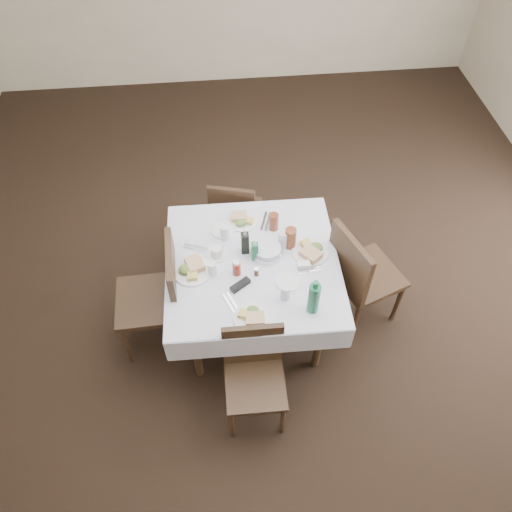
# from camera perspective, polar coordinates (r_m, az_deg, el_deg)

# --- Properties ---
(ground_plane) EXTENTS (7.00, 7.00, 0.00)m
(ground_plane) POSITION_cam_1_polar(r_m,az_deg,el_deg) (4.32, 1.40, -4.60)
(ground_plane) COLOR black
(room_shell) EXTENTS (6.04, 7.04, 2.80)m
(room_shell) POSITION_cam_1_polar(r_m,az_deg,el_deg) (3.08, 2.02, 14.06)
(room_shell) COLOR beige
(room_shell) RESTS_ON ground
(dining_table) EXTENTS (1.26, 1.26, 0.76)m
(dining_table) POSITION_cam_1_polar(r_m,az_deg,el_deg) (3.63, -0.38, -1.51)
(dining_table) COLOR black
(dining_table) RESTS_ON ground
(chair_north) EXTENTS (0.48, 0.48, 0.82)m
(chair_north) POSITION_cam_1_polar(r_m,az_deg,el_deg) (4.32, -2.49, 5.05)
(chair_north) COLOR black
(chair_north) RESTS_ON ground
(chair_south) EXTENTS (0.40, 0.40, 0.85)m
(chair_south) POSITION_cam_1_polar(r_m,az_deg,el_deg) (3.42, -0.21, -12.75)
(chair_south) COLOR black
(chair_south) RESTS_ON ground
(chair_east) EXTENTS (0.61, 0.61, 0.99)m
(chair_east) POSITION_cam_1_polar(r_m,az_deg,el_deg) (3.83, 11.63, -1.89)
(chair_east) COLOR black
(chair_east) RESTS_ON ground
(chair_west) EXTENTS (0.49, 0.49, 1.00)m
(chair_west) POSITION_cam_1_polar(r_m,az_deg,el_deg) (3.70, -10.91, -4.10)
(chair_west) COLOR black
(chair_west) RESTS_ON ground
(meal_north) EXTENTS (0.23, 0.23, 0.05)m
(meal_north) POSITION_cam_1_polar(r_m,az_deg,el_deg) (3.82, -1.62, 4.14)
(meal_north) COLOR white
(meal_north) RESTS_ON dining_table
(meal_south) EXTENTS (0.23, 0.23, 0.05)m
(meal_south) POSITION_cam_1_polar(r_m,az_deg,el_deg) (3.27, -0.49, -6.91)
(meal_south) COLOR white
(meal_south) RESTS_ON dining_table
(meal_east) EXTENTS (0.27, 0.27, 0.06)m
(meal_east) POSITION_cam_1_polar(r_m,az_deg,el_deg) (3.62, 6.30, 0.57)
(meal_east) COLOR white
(meal_east) RESTS_ON dining_table
(meal_west) EXTENTS (0.27, 0.27, 0.06)m
(meal_west) POSITION_cam_1_polar(r_m,az_deg,el_deg) (3.52, -7.32, -1.48)
(meal_west) COLOR white
(meal_west) RESTS_ON dining_table
(side_plate_a) EXTENTS (0.18, 0.18, 0.01)m
(side_plate_a) POSITION_cam_1_polar(r_m,az_deg,el_deg) (3.77, -3.71, 2.95)
(side_plate_a) COLOR white
(side_plate_a) RESTS_ON dining_table
(side_plate_b) EXTENTS (0.17, 0.17, 0.01)m
(side_plate_b) POSITION_cam_1_polar(r_m,az_deg,el_deg) (3.45, 3.67, -2.98)
(side_plate_b) COLOR white
(side_plate_b) RESTS_ON dining_table
(water_n) EXTENTS (0.07, 0.07, 0.12)m
(water_n) POSITION_cam_1_polar(r_m,az_deg,el_deg) (3.67, -3.57, 2.68)
(water_n) COLOR silver
(water_n) RESTS_ON dining_table
(water_s) EXTENTS (0.07, 0.07, 0.12)m
(water_s) POSITION_cam_1_polar(r_m,az_deg,el_deg) (3.33, 3.37, -4.17)
(water_s) COLOR silver
(water_s) RESTS_ON dining_table
(water_e) EXTENTS (0.08, 0.08, 0.14)m
(water_e) POSITION_cam_1_polar(r_m,az_deg,el_deg) (3.62, 3.15, 1.95)
(water_e) COLOR silver
(water_e) RESTS_ON dining_table
(water_w) EXTENTS (0.06, 0.06, 0.11)m
(water_w) POSITION_cam_1_polar(r_m,az_deg,el_deg) (3.47, -5.05, -1.45)
(water_w) COLOR silver
(water_w) RESTS_ON dining_table
(iced_tea_a) EXTENTS (0.07, 0.07, 0.15)m
(iced_tea_a) POSITION_cam_1_polar(r_m,az_deg,el_deg) (3.73, 2.05, 3.93)
(iced_tea_a) COLOR brown
(iced_tea_a) RESTS_ON dining_table
(iced_tea_b) EXTENTS (0.08, 0.08, 0.17)m
(iced_tea_b) POSITION_cam_1_polar(r_m,az_deg,el_deg) (3.61, 3.96, 2.05)
(iced_tea_b) COLOR brown
(iced_tea_b) RESTS_ON dining_table
(bread_basket) EXTENTS (0.22, 0.22, 0.07)m
(bread_basket) POSITION_cam_1_polar(r_m,az_deg,el_deg) (3.59, 1.28, 0.61)
(bread_basket) COLOR silver
(bread_basket) RESTS_ON dining_table
(oil_cruet_dark) EXTENTS (0.06, 0.06, 0.23)m
(oil_cruet_dark) POSITION_cam_1_polar(r_m,az_deg,el_deg) (3.55, -1.27, 1.58)
(oil_cruet_dark) COLOR black
(oil_cruet_dark) RESTS_ON dining_table
(oil_cruet_green) EXTENTS (0.05, 0.05, 0.20)m
(oil_cruet_green) POSITION_cam_1_polar(r_m,az_deg,el_deg) (3.52, -0.15, 0.62)
(oil_cruet_green) COLOR #1B653D
(oil_cruet_green) RESTS_ON dining_table
(ketchup_bottle) EXTENTS (0.06, 0.06, 0.13)m
(ketchup_bottle) POSITION_cam_1_polar(r_m,az_deg,el_deg) (3.46, -2.24, -1.38)
(ketchup_bottle) COLOR #A82E1B
(ketchup_bottle) RESTS_ON dining_table
(salt_shaker) EXTENTS (0.03, 0.03, 0.07)m
(salt_shaker) POSITION_cam_1_polar(r_m,az_deg,el_deg) (3.48, -2.00, -1.52)
(salt_shaker) COLOR white
(salt_shaker) RESTS_ON dining_table
(pepper_shaker) EXTENTS (0.03, 0.03, 0.07)m
(pepper_shaker) POSITION_cam_1_polar(r_m,az_deg,el_deg) (3.47, 0.05, -1.80)
(pepper_shaker) COLOR #3A281A
(pepper_shaker) RESTS_ON dining_table
(coffee_mug) EXTENTS (0.12, 0.12, 0.09)m
(coffee_mug) POSITION_cam_1_polar(r_m,az_deg,el_deg) (3.58, -4.50, 0.40)
(coffee_mug) COLOR white
(coffee_mug) RESTS_ON dining_table
(sunglasses) EXTENTS (0.15, 0.13, 0.03)m
(sunglasses) POSITION_cam_1_polar(r_m,az_deg,el_deg) (3.42, -1.81, -3.32)
(sunglasses) COLOR black
(sunglasses) RESTS_ON dining_table
(green_bottle) EXTENTS (0.08, 0.08, 0.30)m
(green_bottle) POSITION_cam_1_polar(r_m,az_deg,el_deg) (3.24, 6.63, -4.78)
(green_bottle) COLOR #1B653D
(green_bottle) RESTS_ON dining_table
(sugar_caddy) EXTENTS (0.09, 0.05, 0.05)m
(sugar_caddy) POSITION_cam_1_polar(r_m,az_deg,el_deg) (3.53, 5.46, -1.03)
(sugar_caddy) COLOR white
(sugar_caddy) RESTS_ON dining_table
(cutlery_n) EXTENTS (0.11, 0.21, 0.01)m
(cutlery_n) POSITION_cam_1_polar(r_m,az_deg,el_deg) (3.83, 1.14, 3.99)
(cutlery_n) COLOR silver
(cutlery_n) RESTS_ON dining_table
(cutlery_s) EXTENTS (0.12, 0.19, 0.01)m
(cutlery_s) POSITION_cam_1_polar(r_m,az_deg,el_deg) (3.35, -2.80, -5.49)
(cutlery_s) COLOR silver
(cutlery_s) RESTS_ON dining_table
(cutlery_e) EXTENTS (0.16, 0.06, 0.01)m
(cutlery_e) POSITION_cam_1_polar(r_m,az_deg,el_deg) (3.53, 6.09, -1.65)
(cutlery_e) COLOR silver
(cutlery_e) RESTS_ON dining_table
(cutlery_w) EXTENTS (0.19, 0.11, 0.01)m
(cutlery_w) POSITION_cam_1_polar(r_m,az_deg,el_deg) (3.67, -6.89, 0.92)
(cutlery_w) COLOR silver
(cutlery_w) RESTS_ON dining_table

